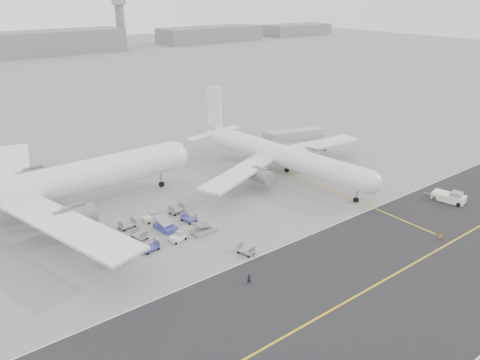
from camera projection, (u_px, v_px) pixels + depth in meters
ground at (241, 254)px, 72.95m from camera, size 700.00×700.00×0.00m
taxiway at (352, 298)px, 62.56m from camera, size 220.00×59.00×0.03m
horizon_buildings at (17, 57)px, 280.76m from camera, size 520.00×28.00×28.00m
control_tower at (120, 23)px, 317.54m from camera, size 7.00×7.00×31.25m
airliner_a at (34, 189)px, 81.16m from camera, size 62.23×61.53×21.46m
airliner_b at (280, 155)px, 101.53m from camera, size 47.95×48.76×16.87m
pushback_tug at (450, 197)px, 90.60m from camera, size 4.08×7.98×2.25m
jet_bridge at (295, 137)px, 115.75m from camera, size 16.47×7.77×6.19m
gse_cluster at (152, 235)px, 78.71m from camera, size 24.59×19.63×2.07m
stray_dolly at (246, 254)px, 73.06m from camera, size 2.17×2.90×1.59m
ground_crew_a at (249, 279)px, 65.32m from camera, size 0.66×0.54×1.58m
ground_crew_b at (440, 236)px, 76.71m from camera, size 0.91×0.78×1.60m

